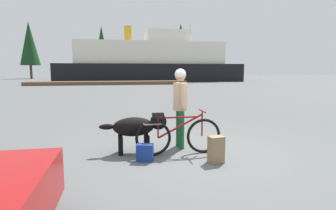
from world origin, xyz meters
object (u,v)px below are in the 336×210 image
Objects in this scene: handbag_pannier at (145,153)px; ferry_boat at (151,63)px; dog at (138,127)px; bicycle at (178,136)px; person_cyclist at (180,100)px; sailboat_moored at (190,78)px; backpack at (216,149)px.

ferry_boat is at bearing 82.62° from handbag_pannier.
ferry_boat is at bearing 82.37° from dog.
ferry_boat is at bearing 83.69° from bicycle.
bicycle reaches higher than handbag_pannier.
bicycle is 1.02× the size of person_cyclist.
sailboat_moored reaches higher than person_cyclist.
sailboat_moored is at bearing 75.56° from backpack.
person_cyclist is at bearing 12.18° from dog.
handbag_pannier is 37.60m from ferry_boat.
sailboat_moored is (9.02, 35.04, 0.26)m from backpack.
bicycle is 0.07× the size of ferry_boat.
dog is at bearing 146.95° from backpack.
backpack is 0.06× the size of sailboat_moored.
person_cyclist is 5.30× the size of handbag_pannier.
ferry_boat is (4.90, 36.61, 2.27)m from dog.
bicycle is 0.83m from handbag_pannier.
handbag_pannier is (-0.89, -0.80, -0.93)m from person_cyclist.
dog is at bearing 98.18° from handbag_pannier.
person_cyclist is at bearing 72.62° from bicycle.
ferry_boat is 6.50m from sailboat_moored.
person_cyclist is 3.49× the size of backpack.
backpack is 37.78m from ferry_boat.
ferry_boat reaches higher than handbag_pannier.
dog is at bearing -97.63° from ferry_boat.
ferry_boat is (3.93, 36.40, 1.74)m from person_cyclist.
backpack is at bearing -14.10° from handbag_pannier.
handbag_pannier is at bearing 165.90° from backpack.
dog is 37.00m from ferry_boat.
handbag_pannier is 36.22m from sailboat_moored.
sailboat_moored reaches higher than handbag_pannier.
ferry_boat reaches higher than dog.
handbag_pannier is at bearing -157.96° from bicycle.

